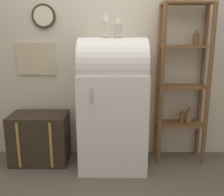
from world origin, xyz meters
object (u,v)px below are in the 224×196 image
(refrigerator, at_px, (113,102))
(vase_center, at_px, (118,28))
(suitcase_trunk, at_px, (40,138))
(vase_left, at_px, (106,26))

(refrigerator, distance_m, vase_center, 0.82)
(suitcase_trunk, relative_size, vase_left, 2.62)
(suitcase_trunk, bearing_deg, refrigerator, -4.54)
(suitcase_trunk, xyz_separation_m, vase_center, (0.93, -0.08, 1.28))
(refrigerator, bearing_deg, suitcase_trunk, 175.46)
(suitcase_trunk, xyz_separation_m, vase_left, (0.81, -0.08, 1.30))
(refrigerator, xyz_separation_m, vase_left, (-0.07, -0.01, 0.83))
(refrigerator, height_order, vase_left, vase_left)
(vase_center, bearing_deg, refrigerator, 172.47)
(refrigerator, bearing_deg, vase_left, -172.48)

